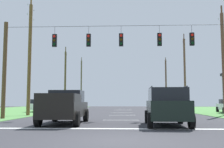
{
  "coord_description": "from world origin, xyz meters",
  "views": [
    {
      "loc": [
        0.26,
        -9.51,
        1.31
      ],
      "look_at": [
        -0.72,
        11.89,
        3.4
      ],
      "focal_mm": 44.66,
      "sensor_mm": 36.0,
      "label": 1
    }
  ],
  "objects": [
    {
      "name": "utility_pole_far_left",
      "position": [
        -8.51,
        15.52,
        5.43
      ],
      "size": [
        0.32,
        1.87,
        10.99
      ],
      "color": "brown",
      "rests_on": "ground"
    },
    {
      "name": "pickup_truck",
      "position": [
        -3.23,
        6.72,
        0.97
      ],
      "size": [
        2.32,
        5.42,
        1.95
      ],
      "color": "black",
      "rests_on": "ground"
    },
    {
      "name": "suv_black",
      "position": [
        2.5,
        5.6,
        1.06
      ],
      "size": [
        2.35,
        4.87,
        2.05
      ],
      "color": "black",
      "rests_on": "ground"
    },
    {
      "name": "utility_pole_mid_right",
      "position": [
        9.42,
        16.45,
        4.94
      ],
      "size": [
        0.31,
        1.91,
        10.29
      ],
      "color": "brown",
      "rests_on": "ground"
    },
    {
      "name": "lane_dash_4",
      "position": [
        0.0,
        35.64,
        0.0
      ],
      "size": [
        2.5,
        0.15,
        0.01
      ],
      "primitive_type": "cube",
      "rotation": [
        0.0,
        0.0,
        1.57
      ],
      "color": "white",
      "rests_on": "ground"
    },
    {
      "name": "lane_dash_0",
      "position": [
        0.0,
        9.9,
        0.0
      ],
      "size": [
        2.5,
        0.15,
        0.01
      ],
      "primitive_type": "cube",
      "rotation": [
        0.0,
        0.0,
        1.57
      ],
      "color": "white",
      "rests_on": "ground"
    },
    {
      "name": "utility_pole_distant_left",
      "position": [
        -9.07,
        49.87,
        5.32
      ],
      "size": [
        0.29,
        1.82,
        10.73
      ],
      "color": "brown",
      "rests_on": "ground"
    },
    {
      "name": "overhead_signal_span",
      "position": [
        -0.1,
        10.88,
        4.18
      ],
      "size": [
        17.51,
        0.31,
        7.32
      ],
      "color": "brown",
      "rests_on": "ground"
    },
    {
      "name": "lane_dash_1",
      "position": [
        0.0,
        16.54,
        0.0
      ],
      "size": [
        2.5,
        0.15,
        0.01
      ],
      "primitive_type": "cube",
      "rotation": [
        0.0,
        0.0,
        1.57
      ],
      "color": "white",
      "rests_on": "ground"
    },
    {
      "name": "utility_pole_distant_right",
      "position": [
        -8.95,
        33.12,
        4.67
      ],
      "size": [
        0.29,
        1.97,
        9.77
      ],
      "color": "brown",
      "rests_on": "ground"
    },
    {
      "name": "lane_dash_2",
      "position": [
        0.0,
        22.51,
        0.0
      ],
      "size": [
        2.5,
        0.15,
        0.01
      ],
      "primitive_type": "cube",
      "rotation": [
        0.0,
        0.0,
        1.57
      ],
      "color": "white",
      "rests_on": "ground"
    },
    {
      "name": "ground_plane",
      "position": [
        0.0,
        0.0,
        0.0
      ],
      "size": [
        120.0,
        120.0,
        0.0
      ],
      "primitive_type": "plane",
      "color": "#333338"
    },
    {
      "name": "stop_bar_stripe",
      "position": [
        0.0,
        3.9,
        0.0
      ],
      "size": [
        14.56,
        0.45,
        0.01
      ],
      "primitive_type": "cube",
      "color": "white",
      "rests_on": "ground"
    },
    {
      "name": "utility_pole_far_right",
      "position": [
        9.4,
        32.95,
        5.59
      ],
      "size": [
        0.31,
        1.97,
        11.62
      ],
      "color": "brown",
      "rests_on": "ground"
    },
    {
      "name": "utility_pole_near_left",
      "position": [
        9.04,
        49.87,
        5.17
      ],
      "size": [
        0.33,
        1.53,
        10.63
      ],
      "color": "brown",
      "rests_on": "ground"
    },
    {
      "name": "lane_dash_3",
      "position": [
        0.0,
        31.06,
        0.0
      ],
      "size": [
        2.5,
        0.15,
        0.01
      ],
      "primitive_type": "cube",
      "rotation": [
        0.0,
        0.0,
        1.57
      ],
      "color": "white",
      "rests_on": "ground"
    },
    {
      "name": "distant_car_crossing_white",
      "position": [
        -10.08,
        24.04,
        0.79
      ],
      "size": [
        2.04,
        4.31,
        1.52
      ],
      "color": "silver",
      "rests_on": "ground"
    }
  ]
}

